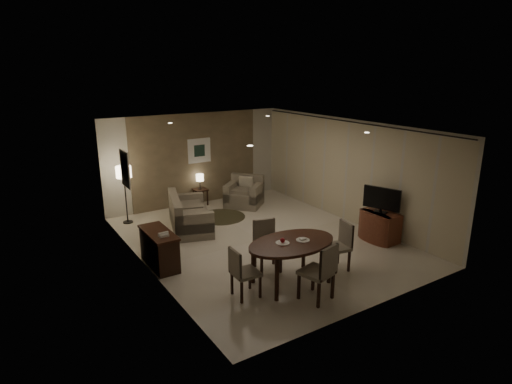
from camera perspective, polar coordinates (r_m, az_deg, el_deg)
room_shell at (r=10.13m, az=-0.61°, el=1.36°), size 5.50×7.00×2.70m
taupe_accent at (r=12.78m, az=-7.99°, el=4.36°), size 3.96×0.03×2.70m
curtain_wall at (r=11.46m, az=11.93°, el=2.61°), size 0.08×6.70×2.58m
curtain_rod at (r=11.22m, az=12.33°, el=9.17°), size 0.03×6.80×0.03m
art_back_frame at (r=12.75m, az=-7.58°, el=5.49°), size 0.72×0.03×0.72m
art_back_canvas at (r=12.74m, az=-7.55°, el=5.48°), size 0.34×0.01×0.34m
art_left_frame at (r=9.66m, az=-17.06°, el=2.94°), size 0.03×0.60×0.80m
art_left_canvas at (r=9.67m, az=-16.97°, el=2.95°), size 0.01×0.46×0.64m
downlight_nl at (r=7.29m, az=-0.80°, el=6.19°), size 0.10×0.10×0.01m
downlight_nr at (r=9.06m, az=14.55°, el=7.68°), size 0.10×0.10×0.01m
downlight_fl at (r=10.49m, az=-11.37°, el=9.00°), size 0.10×0.10×0.01m
downlight_fr at (r=11.79m, az=1.56°, el=10.09°), size 0.10×0.10×0.01m
console_desk at (r=9.09m, az=-12.76°, el=-7.39°), size 0.48×1.20×0.75m
telephone at (r=8.66m, az=-12.24°, el=-5.52°), size 0.20×0.14×0.09m
tv_cabinet at (r=10.56m, az=16.20°, el=-4.38°), size 0.48×0.90×0.70m
flat_tv at (r=10.34m, az=16.42°, el=-0.92°), size 0.36×0.85×0.60m
dining_table at (r=8.21m, az=4.74°, el=-9.35°), size 1.78×1.11×0.83m
chair_near at (r=7.68m, az=8.05°, el=-10.44°), size 0.62×0.62×1.06m
chair_far at (r=8.64m, az=1.59°, el=-7.30°), size 0.59×0.59×1.01m
chair_left at (r=7.72m, az=-1.37°, el=-10.65°), size 0.47×0.47×0.93m
chair_right at (r=8.82m, az=10.61°, el=-7.18°), size 0.55×0.55×0.98m
plate_a at (r=7.97m, az=3.55°, el=-6.78°), size 0.26×0.26×0.02m
plate_b at (r=8.13m, az=6.27°, el=-6.39°), size 0.26×0.26×0.02m
fruit_apple at (r=7.95m, az=3.56°, el=-6.43°), size 0.09×0.09×0.09m
napkin at (r=8.12m, az=6.27°, el=-6.24°), size 0.12×0.08×0.03m
round_rug at (r=11.82m, az=-4.68°, el=-3.30°), size 1.33×1.33×0.01m
sofa at (r=10.96m, az=-8.78°, el=-2.67°), size 2.03×1.42×0.87m
armchair at (r=12.58m, az=-1.61°, el=0.05°), size 1.35×1.36×0.88m
side_table at (r=12.84m, az=-7.41°, el=-0.65°), size 0.39×0.39×0.49m
table_lamp at (r=12.71m, az=-7.49°, el=1.49°), size 0.22×0.22×0.50m
floor_lamp at (r=11.63m, az=-16.99°, el=-0.38°), size 0.39×0.39×1.53m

